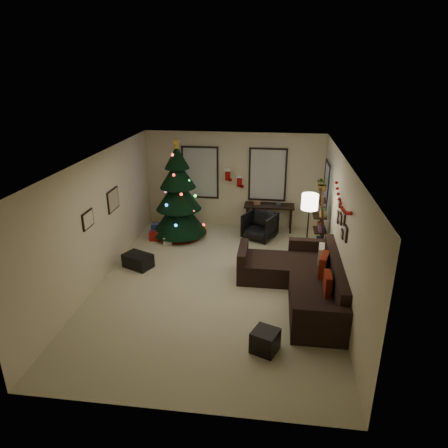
% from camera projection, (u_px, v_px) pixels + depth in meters
% --- Properties ---
extents(floor, '(7.00, 7.00, 0.00)m').
position_uv_depth(floor, '(216.00, 283.00, 8.75)').
color(floor, '#BDB48F').
rests_on(floor, ground).
extents(ceiling, '(7.00, 7.00, 0.00)m').
position_uv_depth(ceiling, '(215.00, 160.00, 7.77)').
color(ceiling, white).
rests_on(ceiling, floor).
extents(wall_back, '(5.00, 0.00, 5.00)m').
position_uv_depth(wall_back, '(234.00, 180.00, 11.49)').
color(wall_back, beige).
rests_on(wall_back, floor).
extents(wall_front, '(5.00, 0.00, 5.00)m').
position_uv_depth(wall_front, '(174.00, 328.00, 5.03)').
color(wall_front, beige).
rests_on(wall_front, floor).
extents(wall_left, '(0.00, 7.00, 7.00)m').
position_uv_depth(wall_left, '(98.00, 220.00, 8.56)').
color(wall_left, beige).
rests_on(wall_left, floor).
extents(wall_right, '(0.00, 7.00, 7.00)m').
position_uv_depth(wall_right, '(341.00, 231.00, 7.96)').
color(wall_right, beige).
rests_on(wall_right, floor).
extents(window_back_left, '(1.05, 0.06, 1.50)m').
position_uv_depth(window_back_left, '(200.00, 172.00, 11.50)').
color(window_back_left, '#728CB2').
rests_on(window_back_left, wall_back).
extents(window_back_right, '(1.05, 0.06, 1.50)m').
position_uv_depth(window_back_right, '(268.00, 175.00, 11.28)').
color(window_back_right, '#728CB2').
rests_on(window_back_right, wall_back).
extents(window_right_wall, '(0.06, 0.90, 1.30)m').
position_uv_depth(window_right_wall, '(327.00, 188.00, 10.26)').
color(window_right_wall, '#728CB2').
rests_on(window_right_wall, wall_right).
extents(christmas_tree, '(1.46, 1.46, 2.72)m').
position_uv_depth(christmas_tree, '(178.00, 197.00, 10.75)').
color(christmas_tree, black).
rests_on(christmas_tree, floor).
extents(presents, '(1.50, 1.01, 0.30)m').
position_uv_depth(presents, '(171.00, 234.00, 10.98)').
color(presents, silver).
rests_on(presents, floor).
extents(sofa, '(2.07, 2.99, 0.91)m').
position_uv_depth(sofa, '(302.00, 281.00, 8.24)').
color(sofa, black).
rests_on(sofa, floor).
extents(pillow_red_a, '(0.11, 0.42, 0.42)m').
position_uv_depth(pillow_red_a, '(327.00, 284.00, 7.46)').
color(pillow_red_a, maroon).
rests_on(pillow_red_a, sofa).
extents(pillow_red_b, '(0.25, 0.52, 0.50)m').
position_uv_depth(pillow_red_b, '(324.00, 266.00, 8.12)').
color(pillow_red_b, maroon).
rests_on(pillow_red_b, sofa).
extents(pillow_cream, '(0.16, 0.42, 0.41)m').
position_uv_depth(pillow_cream, '(321.00, 255.00, 8.63)').
color(pillow_cream, beige).
rests_on(pillow_cream, sofa).
extents(ottoman_near, '(0.52, 0.52, 0.38)m').
position_uv_depth(ottoman_near, '(265.00, 341.00, 6.63)').
color(ottoman_near, black).
rests_on(ottoman_near, floor).
extents(ottoman_far, '(0.42, 0.42, 0.32)m').
position_uv_depth(ottoman_far, '(266.00, 339.00, 6.73)').
color(ottoman_far, black).
rests_on(ottoman_far, floor).
extents(desk, '(1.39, 0.50, 0.75)m').
position_uv_depth(desk, '(269.00, 208.00, 11.36)').
color(desk, black).
rests_on(desk, floor).
extents(desk_chair, '(0.92, 0.89, 0.73)m').
position_uv_depth(desk_chair, '(260.00, 226.00, 10.90)').
color(desk_chair, black).
rests_on(desk_chair, floor).
extents(bookshelf, '(0.30, 0.50, 1.68)m').
position_uv_depth(bookshelf, '(321.00, 226.00, 9.68)').
color(bookshelf, black).
rests_on(bookshelf, floor).
extents(potted_plant, '(0.56, 0.52, 0.49)m').
position_uv_depth(potted_plant, '(323.00, 181.00, 9.65)').
color(potted_plant, '#4C4C4C').
rests_on(potted_plant, bookshelf).
extents(floor_lamp, '(0.37, 0.37, 1.74)m').
position_uv_depth(floor_lamp, '(309.00, 207.00, 9.02)').
color(floor_lamp, black).
rests_on(floor_lamp, floor).
extents(art_map, '(0.04, 0.60, 0.50)m').
position_uv_depth(art_map, '(113.00, 200.00, 9.24)').
color(art_map, black).
rests_on(art_map, wall_left).
extents(art_abstract, '(0.04, 0.45, 0.35)m').
position_uv_depth(art_abstract, '(88.00, 220.00, 8.03)').
color(art_abstract, black).
rests_on(art_abstract, wall_left).
extents(gallery, '(0.03, 1.25, 0.54)m').
position_uv_depth(gallery, '(342.00, 222.00, 7.82)').
color(gallery, black).
rests_on(gallery, wall_right).
extents(garland, '(0.08, 1.90, 0.30)m').
position_uv_depth(garland, '(342.00, 201.00, 7.70)').
color(garland, '#A5140C').
rests_on(garland, wall_right).
extents(stocking_left, '(0.20, 0.05, 0.36)m').
position_uv_depth(stocking_left, '(228.00, 174.00, 11.27)').
color(stocking_left, '#990F0C').
rests_on(stocking_left, wall_back).
extents(stocking_right, '(0.20, 0.05, 0.36)m').
position_uv_depth(stocking_right, '(240.00, 181.00, 11.32)').
color(stocking_right, '#990F0C').
rests_on(stocking_right, wall_back).
extents(storage_bin, '(0.76, 0.65, 0.32)m').
position_uv_depth(storage_bin, '(138.00, 261.00, 9.42)').
color(storage_bin, black).
rests_on(storage_bin, floor).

